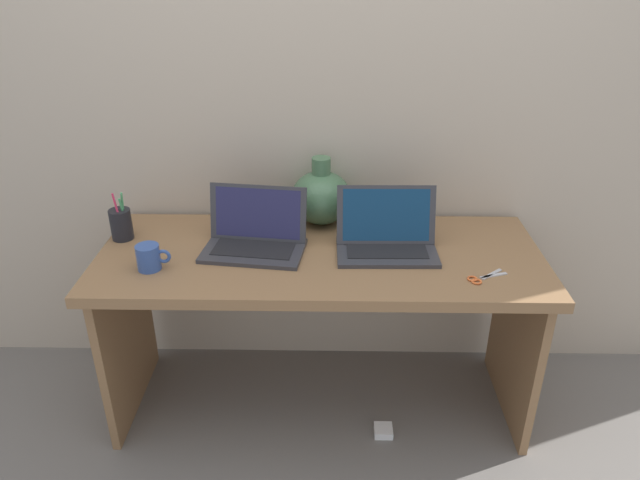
# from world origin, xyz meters

# --- Properties ---
(ground_plane) EXTENTS (6.00, 6.00, 0.00)m
(ground_plane) POSITION_xyz_m (0.00, 0.00, 0.00)
(ground_plane) COLOR slate
(back_wall) EXTENTS (4.40, 0.04, 2.40)m
(back_wall) POSITION_xyz_m (0.00, 0.36, 1.20)
(back_wall) COLOR #BCAD99
(back_wall) RESTS_ON ground
(desk) EXTENTS (1.59, 0.64, 0.70)m
(desk) POSITION_xyz_m (0.00, 0.00, 0.56)
(desk) COLOR olive
(desk) RESTS_ON ground
(laptop_left) EXTENTS (0.38, 0.27, 0.22)m
(laptop_left) POSITION_xyz_m (-0.23, 0.03, 0.76)
(laptop_left) COLOR #333338
(laptop_left) RESTS_ON desk
(laptop_right) EXTENTS (0.36, 0.23, 0.22)m
(laptop_right) POSITION_xyz_m (0.24, 0.03, 0.76)
(laptop_right) COLOR #333338
(laptop_right) RESTS_ON desk
(green_vase) EXTENTS (0.23, 0.23, 0.27)m
(green_vase) POSITION_xyz_m (0.00, 0.26, 0.81)
(green_vase) COLOR #47704C
(green_vase) RESTS_ON desk
(coffee_mug) EXTENTS (0.12, 0.08, 0.09)m
(coffee_mug) POSITION_xyz_m (-0.58, -0.13, 0.75)
(coffee_mug) COLOR #335199
(coffee_mug) RESTS_ON desk
(pen_cup) EXTENTS (0.08, 0.08, 0.19)m
(pen_cup) POSITION_xyz_m (-0.74, 0.10, 0.76)
(pen_cup) COLOR black
(pen_cup) RESTS_ON desk
(scissors) EXTENTS (0.14, 0.11, 0.01)m
(scissors) POSITION_xyz_m (0.54, -0.18, 0.70)
(scissors) COLOR #B7B7BC
(scissors) RESTS_ON desk
(power_brick) EXTENTS (0.07, 0.07, 0.03)m
(power_brick) POSITION_xyz_m (0.25, -0.17, 0.01)
(power_brick) COLOR white
(power_brick) RESTS_ON ground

